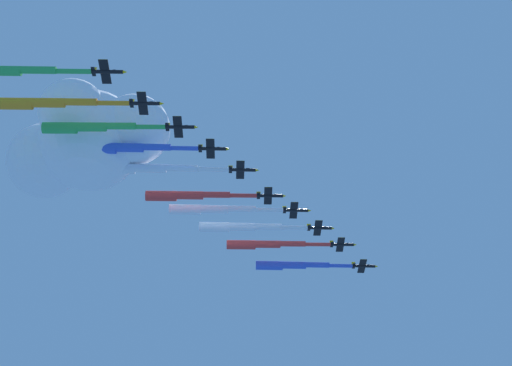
# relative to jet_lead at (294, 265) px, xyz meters

# --- Properties ---
(jet_lead) EXTENTS (45.94, 18.86, 3.88)m
(jet_lead) POSITION_rel_jet_lead_xyz_m (0.00, 0.00, 0.00)
(jet_lead) COLOR black
(jet_port_inner) EXTENTS (47.80, 18.72, 3.85)m
(jet_port_inner) POSITION_rel_jet_lead_xyz_m (-6.93, -13.07, 2.68)
(jet_port_inner) COLOR black
(jet_starboard_inner) EXTENTS (47.97, 19.63, 3.87)m
(jet_starboard_inner) POSITION_rel_jet_lead_xyz_m (-12.73, -26.82, 2.63)
(jet_starboard_inner) COLOR black
(jet_port_mid) EXTENTS (48.61, 19.73, 3.89)m
(jet_port_mid) POSITION_rel_jet_lead_xyz_m (-18.84, -40.03, 2.56)
(jet_port_mid) COLOR black
(jet_starboard_mid) EXTENTS (46.42, 18.32, 3.88)m
(jet_starboard_mid) POSITION_rel_jet_lead_xyz_m (-23.11, -52.26, 0.58)
(jet_starboard_mid) COLOR black
(jet_port_outer) EXTENTS (50.82, 20.57, 3.84)m
(jet_port_outer) POSITION_rel_jet_lead_xyz_m (-31.69, -66.92, 2.91)
(jet_port_outer) COLOR black
(jet_starboard_outer) EXTENTS (44.68, 18.16, 3.88)m
(jet_starboard_outer) POSITION_rel_jet_lead_xyz_m (-33.36, -78.48, 2.48)
(jet_starboard_outer) COLOR black
(jet_trail_port) EXTENTS (46.15, 17.88, 3.92)m
(jet_trail_port) POSITION_rel_jet_lead_xyz_m (-40.02, -91.43, 1.57)
(jet_trail_port) COLOR black
(jet_trail_starboard) EXTENTS (47.67, 18.68, 3.91)m
(jet_trail_starboard) POSITION_rel_jet_lead_xyz_m (-46.71, -105.12, 0.64)
(jet_trail_starboard) COLOR black
(jet_tail_end) EXTENTS (49.32, 19.27, 3.84)m
(jet_tail_end) POSITION_rel_jet_lead_xyz_m (-53.51, -118.69, 2.09)
(jet_tail_end) COLOR black
(cloud_puff) EXTENTS (57.78, 39.92, 34.74)m
(cloud_puff) POSITION_rel_jet_lead_xyz_m (-51.73, -75.22, 14.14)
(cloud_puff) COLOR white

